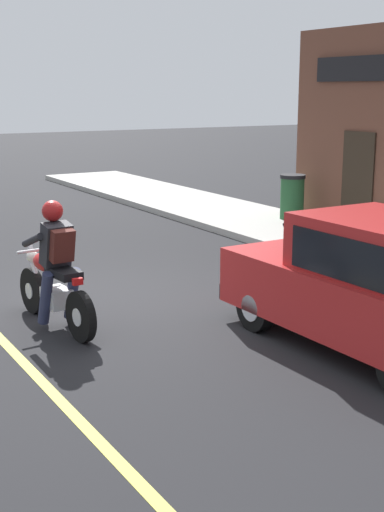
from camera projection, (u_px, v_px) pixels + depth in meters
ground_plane at (109, 300)px, 10.21m from camera, size 80.00×80.00×0.00m
sidewalk_curb at (274, 227)px, 15.28m from camera, size 2.60×22.00×0.14m
motorcycle_with_rider at (55, 275)px, 8.90m from camera, size 0.60×2.02×1.62m
car_hatchback at (375, 286)px, 8.05m from camera, size 1.71×3.81×1.57m
trash_bin at (292, 197)px, 15.70m from camera, size 0.56×0.56×0.98m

